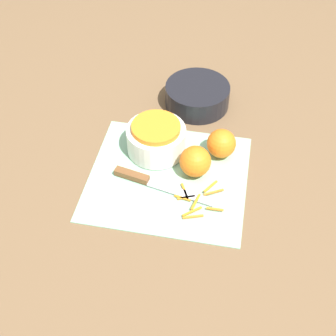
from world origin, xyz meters
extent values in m
plane|color=brown|center=(0.00, 0.00, 0.00)|extent=(4.00, 4.00, 0.00)
cube|color=#84B793|center=(0.00, 0.00, 0.00)|extent=(0.39, 0.35, 0.01)
cylinder|color=silver|center=(-0.05, 0.09, 0.04)|extent=(0.15, 0.15, 0.07)
cylinder|color=orange|center=(-0.05, 0.09, 0.08)|extent=(0.12, 0.12, 0.02)
cylinder|color=black|center=(0.03, 0.30, 0.03)|extent=(0.18, 0.18, 0.06)
cube|color=brown|center=(-0.09, -0.02, 0.01)|extent=(0.09, 0.04, 0.02)
cube|color=#B2B2B7|center=(0.04, -0.05, 0.01)|extent=(0.17, 0.06, 0.00)
sphere|color=orange|center=(0.12, 0.10, 0.04)|extent=(0.07, 0.07, 0.07)
sphere|color=orange|center=(0.06, 0.03, 0.04)|extent=(0.08, 0.08, 0.08)
cube|color=orange|center=(0.08, -0.11, 0.01)|extent=(0.05, 0.02, 0.00)
cube|color=orange|center=(0.05, -0.04, 0.01)|extent=(0.03, 0.05, 0.00)
cube|color=orange|center=(0.06, -0.06, 0.01)|extent=(0.04, 0.02, 0.00)
cube|color=orange|center=(0.12, -0.03, 0.01)|extent=(0.05, 0.03, 0.00)
cube|color=orange|center=(0.08, -0.07, 0.01)|extent=(0.02, 0.05, 0.00)
cube|color=orange|center=(0.05, -0.06, 0.01)|extent=(0.04, 0.01, 0.00)
cube|color=orange|center=(0.11, -0.02, 0.01)|extent=(0.03, 0.04, 0.00)
cube|color=orange|center=(0.13, -0.08, 0.01)|extent=(0.04, 0.01, 0.00)
cube|color=orange|center=(0.08, -0.10, 0.01)|extent=(0.04, 0.04, 0.00)
camera|label=1|loc=(0.14, -0.76, 0.86)|focal=50.00mm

